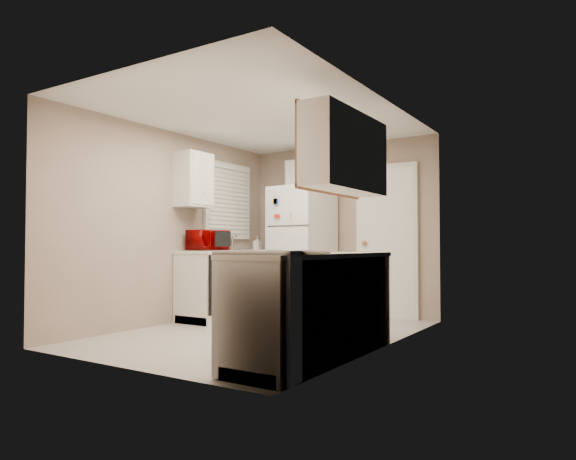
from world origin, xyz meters
The scene contains 19 objects.
floor centered at (0.00, 0.00, 0.00)m, with size 3.80×3.80×0.00m, color beige.
ceiling centered at (0.00, 0.00, 2.40)m, with size 3.80×3.80×0.00m, color white.
wall_left centered at (-1.40, 0.00, 1.20)m, with size 3.80×3.80×0.00m, color gray.
wall_right centered at (1.40, 0.00, 1.20)m, with size 3.80×3.80×0.00m, color gray.
wall_back centered at (0.00, 1.90, 1.20)m, with size 2.80×2.80×0.00m, color gray.
wall_front centered at (0.00, -1.90, 1.20)m, with size 2.80×2.80×0.00m, color gray.
left_counter centered at (-1.10, 0.90, 0.45)m, with size 0.60×1.80×0.90m, color silver.
dishwasher centered at (-0.81, 0.30, 0.49)m, with size 0.03×0.58×0.72m, color black.
sink centered at (-1.10, 1.05, 0.86)m, with size 0.54×0.74×0.16m, color gray.
microwave centered at (-1.15, 0.38, 1.05)m, with size 0.26×0.48×0.32m, color #7F0000.
soap_bottle centered at (-1.15, 1.47, 1.00)m, with size 0.09×0.09×0.20m, color beige.
window_blinds centered at (-1.36, 1.05, 1.60)m, with size 0.10×0.98×1.08m, color silver.
upper_cabinet_left centered at (-1.25, 0.22, 1.80)m, with size 0.30×0.45×0.70m, color silver.
refrigerator centered at (-0.43, 1.53, 0.89)m, with size 0.74×0.71×1.79m, color white.
cabinet_over_fridge centered at (-0.40, 1.75, 2.00)m, with size 0.70×0.30×0.40m, color silver.
interior_door centered at (0.70, 1.86, 1.02)m, with size 0.86×0.06×2.08m, color white.
right_counter centered at (1.10, -0.80, 0.45)m, with size 0.60×2.00×0.90m, color silver.
stove centered at (1.07, -1.37, 0.47)m, with size 0.63×0.77×0.94m, color white.
upper_cabinet_right centered at (1.25, -0.50, 1.80)m, with size 0.30×1.20×0.70m, color silver.
Camera 1 is at (3.26, -4.64, 0.97)m, focal length 32.00 mm.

